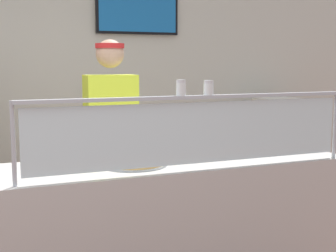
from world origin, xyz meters
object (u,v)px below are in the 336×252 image
at_px(pizza_tray, 133,162).
at_px(worker_figure, 112,141).
at_px(parmesan_shaker, 181,89).
at_px(pizza_box_stack, 281,110).
at_px(pepper_flake_shaker, 208,89).
at_px(pizza_server, 132,160).

relative_size(pizza_tray, worker_figure, 0.25).
relative_size(parmesan_shaker, pizza_box_stack, 0.18).
bearing_deg(pepper_flake_shaker, pizza_box_stack, 45.04).
height_order(pizza_tray, pizza_box_stack, pizza_box_stack).
xyz_separation_m(worker_figure, pizza_box_stack, (2.18, 0.92, 0.06)).
bearing_deg(parmesan_shaker, pepper_flake_shaker, -0.00).
bearing_deg(pizza_box_stack, pepper_flake_shaker, -134.96).
height_order(pizza_tray, parmesan_shaker, parmesan_shaker).
bearing_deg(pizza_tray, pizza_server, -126.83).
distance_m(pizza_tray, parmesan_shaker, 0.58).
relative_size(pizza_tray, pizza_server, 1.55).
bearing_deg(pizza_box_stack, parmesan_shaker, -137.63).
relative_size(parmesan_shaker, pepper_flake_shaker, 1.07).
distance_m(pizza_server, worker_figure, 0.66).
distance_m(parmesan_shaker, worker_figure, 1.02).
xyz_separation_m(pepper_flake_shaker, worker_figure, (-0.35, 0.91, -0.43)).
bearing_deg(pepper_flake_shaker, parmesan_shaker, 180.00).
xyz_separation_m(pepper_flake_shaker, pizza_box_stack, (1.83, 1.83, -0.37)).
height_order(pepper_flake_shaker, pizza_box_stack, pepper_flake_shaker).
distance_m(pizza_tray, pizza_server, 0.03).
height_order(pizza_server, pepper_flake_shaker, pepper_flake_shaker).
height_order(worker_figure, pizza_box_stack, worker_figure).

